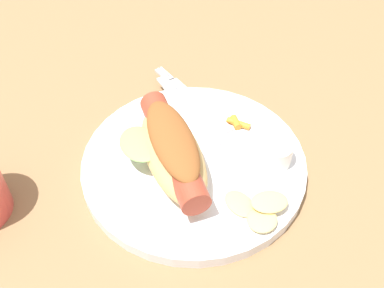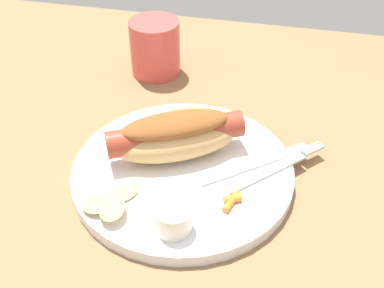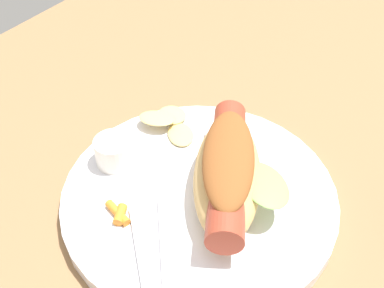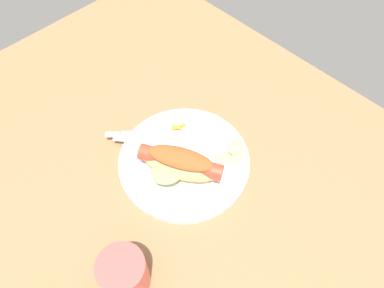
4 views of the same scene
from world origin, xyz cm
name	(u,v)px [view 2 (image 2 of 4)]	position (x,y,z in cm)	size (l,w,h in cm)	color
ground_plane	(184,177)	(0.00, 0.00, -0.90)	(120.00, 90.00, 1.80)	olive
plate	(181,171)	(0.21, 0.75, 0.80)	(27.63, 27.63, 1.60)	white
hot_dog	(176,135)	(1.42, -1.60, 4.62)	(17.10, 14.25, 5.89)	tan
sauce_ramekin	(173,219)	(-1.36, 10.49, 3.10)	(4.05, 4.05, 3.00)	white
fork	(272,168)	(-10.82, -1.27, 1.80)	(12.10, 12.37, 0.40)	silver
knife	(254,164)	(-8.65, -1.63, 1.78)	(15.61, 1.40, 0.36)	silver
chips_pile	(110,201)	(6.44, 8.89, 2.28)	(6.42, 8.16, 1.59)	#D8BD6E
carrot_garnish	(232,200)	(-6.90, 5.41, 2.04)	(2.25, 3.31, 0.96)	orange
drinking_cup	(155,48)	(10.37, -23.01, 4.50)	(8.05, 8.05, 9.01)	#D84C47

